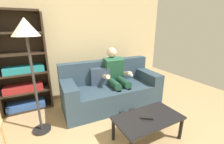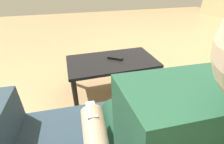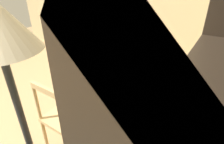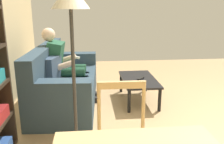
% 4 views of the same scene
% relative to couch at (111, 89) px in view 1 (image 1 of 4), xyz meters
% --- Properties ---
extents(wall_back, '(6.55, 0.12, 2.77)m').
position_rel_couch_xyz_m(wall_back, '(-1.35, 0.87, 1.05)').
color(wall_back, '#D1BC8C').
rests_on(wall_back, ground_plane).
extents(couch, '(2.05, 0.98, 0.92)m').
position_rel_couch_xyz_m(couch, '(0.00, 0.00, 0.00)').
color(couch, '#2D4251').
rests_on(couch, ground_plane).
extents(person_lounging, '(0.61, 0.87, 1.19)m').
position_rel_couch_xyz_m(person_lounging, '(0.13, -0.00, 0.28)').
color(person_lounging, '#23563D').
rests_on(person_lounging, ground_plane).
extents(coffee_table, '(0.97, 0.53, 0.38)m').
position_rel_couch_xyz_m(coffee_table, '(-0.02, -1.21, -0.01)').
color(coffee_table, black).
rests_on(coffee_table, ground_plane).
extents(tv_remote, '(0.17, 0.14, 0.02)m').
position_rel_couch_xyz_m(tv_remote, '(-0.06, -1.24, 0.06)').
color(tv_remote, black).
rests_on(tv_remote, coffee_table).
extents(bookshelf, '(0.90, 0.36, 1.91)m').
position_rel_couch_xyz_m(bookshelf, '(-1.57, 0.63, 0.45)').
color(bookshelf, '#2D2319').
rests_on(bookshelf, ground_plane).
extents(floor_lamp, '(0.36, 0.36, 1.74)m').
position_rel_couch_xyz_m(floor_lamp, '(-1.40, -0.26, 1.13)').
color(floor_lamp, black).
rests_on(floor_lamp, ground_plane).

